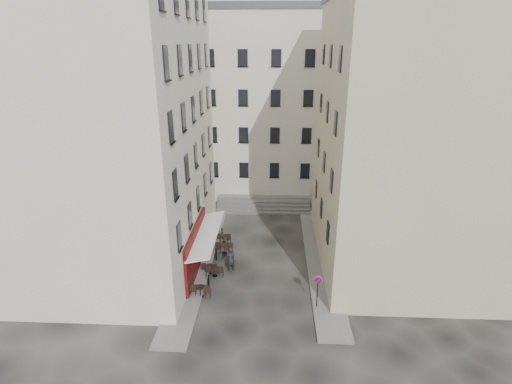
# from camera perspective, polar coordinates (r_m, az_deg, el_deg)

# --- Properties ---
(ground) EXTENTS (90.00, 90.00, 0.00)m
(ground) POSITION_cam_1_polar(r_m,az_deg,el_deg) (28.14, 0.30, -12.48)
(ground) COLOR black
(ground) RESTS_ON ground
(sidewalk_left) EXTENTS (2.00, 22.00, 0.12)m
(sidewalk_left) POSITION_cam_1_polar(r_m,az_deg,el_deg) (31.98, -7.55, -8.14)
(sidewalk_left) COLOR slate
(sidewalk_left) RESTS_ON ground
(sidewalk_right) EXTENTS (2.00, 18.00, 0.12)m
(sidewalk_right) POSITION_cam_1_polar(r_m,az_deg,el_deg) (30.85, 9.04, -9.39)
(sidewalk_right) COLOR slate
(sidewalk_right) RESTS_ON ground
(building_left) EXTENTS (12.20, 16.20, 20.60)m
(building_left) POSITION_cam_1_polar(r_m,az_deg,el_deg) (29.33, -20.64, 9.41)
(building_left) COLOR beige
(building_left) RESTS_ON ground
(building_right) EXTENTS (12.20, 14.20, 18.60)m
(building_right) POSITION_cam_1_polar(r_m,az_deg,el_deg) (29.28, 21.82, 7.23)
(building_right) COLOR #BBAD8B
(building_right) RESTS_ON ground
(building_back) EXTENTS (18.20, 10.20, 18.60)m
(building_back) POSITION_cam_1_polar(r_m,az_deg,el_deg) (42.99, 0.06, 12.61)
(building_back) COLOR beige
(building_back) RESTS_ON ground
(cafe_storefront) EXTENTS (1.74, 7.30, 3.50)m
(cafe_storefront) POSITION_cam_1_polar(r_m,az_deg,el_deg) (28.50, -8.39, -7.86)
(cafe_storefront) COLOR #460D0A
(cafe_storefront) RESTS_ON ground
(stone_steps) EXTENTS (9.00, 3.15, 0.80)m
(stone_steps) POSITION_cam_1_polar(r_m,az_deg,el_deg) (39.10, 1.09, -1.82)
(stone_steps) COLOR #5B5A57
(stone_steps) RESTS_ON ground
(bollard_near) EXTENTS (0.12, 0.12, 0.98)m
(bollard_near) POSITION_cam_1_polar(r_m,az_deg,el_deg) (27.32, -6.78, -12.44)
(bollard_near) COLOR black
(bollard_near) RESTS_ON ground
(bollard_mid) EXTENTS (0.12, 0.12, 0.98)m
(bollard_mid) POSITION_cam_1_polar(r_m,az_deg,el_deg) (30.27, -5.72, -8.83)
(bollard_mid) COLOR black
(bollard_mid) RESTS_ON ground
(bollard_far) EXTENTS (0.12, 0.12, 0.98)m
(bollard_far) POSITION_cam_1_polar(r_m,az_deg,el_deg) (33.33, -4.87, -5.86)
(bollard_far) COLOR black
(bollard_far) RESTS_ON ground
(no_parking_sign) EXTENTS (0.51, 0.11, 2.26)m
(no_parking_sign) POSITION_cam_1_polar(r_m,az_deg,el_deg) (24.97, 8.82, -13.13)
(no_parking_sign) COLOR black
(no_parking_sign) RESTS_ON ground
(bistro_table_a) EXTENTS (1.33, 0.63, 0.94)m
(bistro_table_a) POSITION_cam_1_polar(r_m,az_deg,el_deg) (26.54, -7.91, -13.74)
(bistro_table_a) COLOR black
(bistro_table_a) RESTS_ON ground
(bistro_table_b) EXTENTS (1.24, 0.58, 0.87)m
(bistro_table_b) POSITION_cam_1_polar(r_m,az_deg,el_deg) (28.45, -5.90, -11.13)
(bistro_table_b) COLOR black
(bistro_table_b) RESTS_ON ground
(bistro_table_c) EXTENTS (1.13, 0.53, 0.80)m
(bistro_table_c) POSITION_cam_1_polar(r_m,az_deg,el_deg) (28.87, -6.64, -10.73)
(bistro_table_c) COLOR black
(bistro_table_c) RESTS_ON ground
(bistro_table_d) EXTENTS (1.39, 0.65, 0.97)m
(bistro_table_d) POSITION_cam_1_polar(r_m,az_deg,el_deg) (31.13, -4.54, -7.95)
(bistro_table_d) COLOR black
(bistro_table_d) RESTS_ON ground
(bistro_table_e) EXTENTS (1.21, 0.57, 0.85)m
(bistro_table_e) POSITION_cam_1_polar(r_m,az_deg,el_deg) (32.72, -4.62, -6.57)
(bistro_table_e) COLOR black
(bistro_table_e) RESTS_ON ground
(pedestrian) EXTENTS (0.81, 0.77, 1.87)m
(pedestrian) POSITION_cam_1_polar(r_m,az_deg,el_deg) (28.74, -3.64, -9.56)
(pedestrian) COLOR #232228
(pedestrian) RESTS_ON ground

